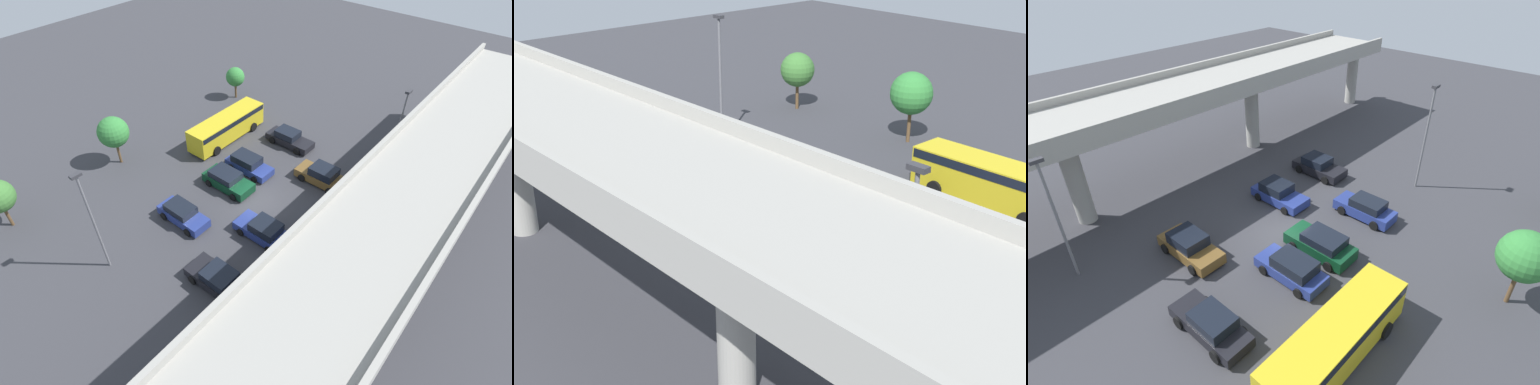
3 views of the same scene
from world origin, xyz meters
The scene contains 13 objects.
ground_plane centered at (0.00, 0.00, 0.00)m, with size 106.94×106.94×0.00m, color #38383D.
highway_overpass centered at (0.00, 11.85, 6.67)m, with size 51.19×6.88×8.08m.
parked_car_0 centered at (-8.54, -2.56, 0.70)m, with size 2.07×4.82×1.52m.
parked_car_1 centered at (-5.60, 3.18, 0.76)m, with size 2.19×4.66×1.65m.
parked_car_2 centered at (-2.74, -2.96, 0.74)m, with size 2.10×4.47×1.56m.
parked_car_3 centered at (0.19, -2.85, 0.75)m, with size 2.23×4.59×1.56m.
parked_car_4 centered at (2.79, 3.26, 0.71)m, with size 2.20×4.47×1.56m.
parked_car_5 centered at (5.54, -2.78, 0.73)m, with size 2.01×4.42×1.53m.
parked_car_6 centered at (8.26, 3.67, 0.72)m, with size 2.25×4.54×1.55m.
shuttle_bus centered at (-5.42, -8.10, 1.49)m, with size 8.90×2.65×2.48m.
lamp_post_near_aisle centered at (-11.30, 6.85, 4.65)m, with size 0.70×0.35×7.92m.
lamp_post_mid_lot centered at (12.00, -3.56, 4.93)m, with size 0.70×0.35×8.46m.
tree_front_centre centered at (4.00, -13.12, 3.34)m, with size 2.82×2.82×4.76m.
Camera 3 is at (-16.00, -14.38, 17.32)m, focal length 28.00 mm.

